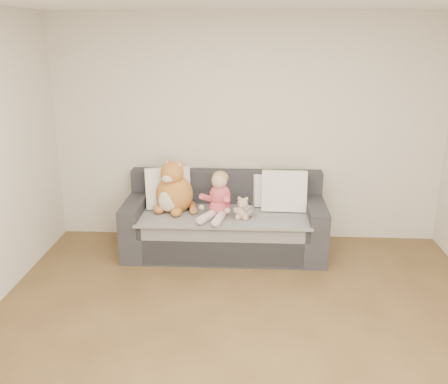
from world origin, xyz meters
name	(u,v)px	position (x,y,z in m)	size (l,w,h in m)	color
room_shell	(245,182)	(0.00, 0.42, 1.30)	(5.00, 5.00, 5.00)	brown
sofa	(225,224)	(-0.23, 2.06, 0.31)	(2.20, 0.94, 0.85)	#29292E
cushion_left	(168,188)	(-0.89, 2.15, 0.70)	(0.54, 0.34, 0.47)	silver
cushion_right_back	(271,190)	(0.28, 2.27, 0.66)	(0.43, 0.25, 0.38)	silver
cushion_right_front	(284,191)	(0.42, 2.11, 0.70)	(0.50, 0.24, 0.47)	silver
toddler	(218,198)	(-0.29, 1.87, 0.68)	(0.35, 0.51, 0.50)	#D44B5B
plush_cat	(174,191)	(-0.80, 2.01, 0.70)	(0.48, 0.44, 0.63)	#A46524
teddy_bear	(243,210)	(-0.03, 1.81, 0.57)	(0.20, 0.15, 0.25)	tan
plush_cow	(247,210)	(0.01, 1.86, 0.55)	(0.15, 0.23, 0.19)	white
sippy_cup	(212,211)	(-0.36, 1.89, 0.53)	(0.09, 0.07, 0.11)	#623693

